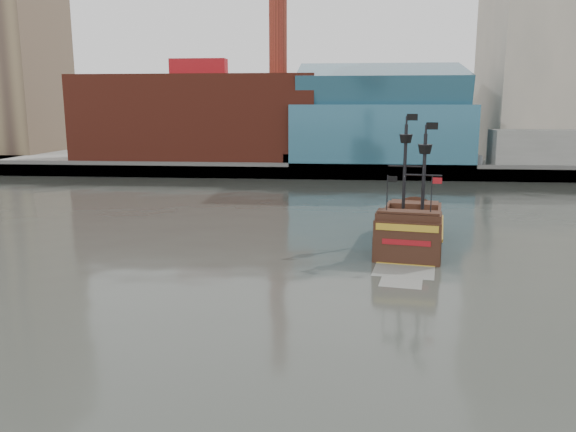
# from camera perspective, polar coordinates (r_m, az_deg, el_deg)

# --- Properties ---
(ground) EXTENTS (400.00, 400.00, 0.00)m
(ground) POSITION_cam_1_polar(r_m,az_deg,el_deg) (31.39, -1.57, -10.92)
(ground) COLOR #2E302A
(ground) RESTS_ON ground
(promenade_far) EXTENTS (220.00, 60.00, 2.00)m
(promenade_far) POSITION_cam_1_polar(r_m,az_deg,el_deg) (121.41, 3.75, 5.99)
(promenade_far) COLOR slate
(promenade_far) RESTS_ON ground
(seawall) EXTENTS (220.00, 1.00, 2.60)m
(seawall) POSITION_cam_1_polar(r_m,az_deg,el_deg) (92.04, 3.18, 4.56)
(seawall) COLOR #4C4C49
(seawall) RESTS_ON ground
(skyline) EXTENTS (149.00, 45.00, 62.00)m
(skyline) POSITION_cam_1_polar(r_m,az_deg,el_deg) (114.17, 6.53, 17.47)
(skyline) COLOR brown
(skyline) RESTS_ON promenade_far
(pirate_ship) EXTENTS (7.39, 16.53, 11.94)m
(pirate_ship) POSITION_cam_1_polar(r_m,az_deg,el_deg) (49.01, 12.34, -1.75)
(pirate_ship) COLOR black
(pirate_ship) RESTS_ON ground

